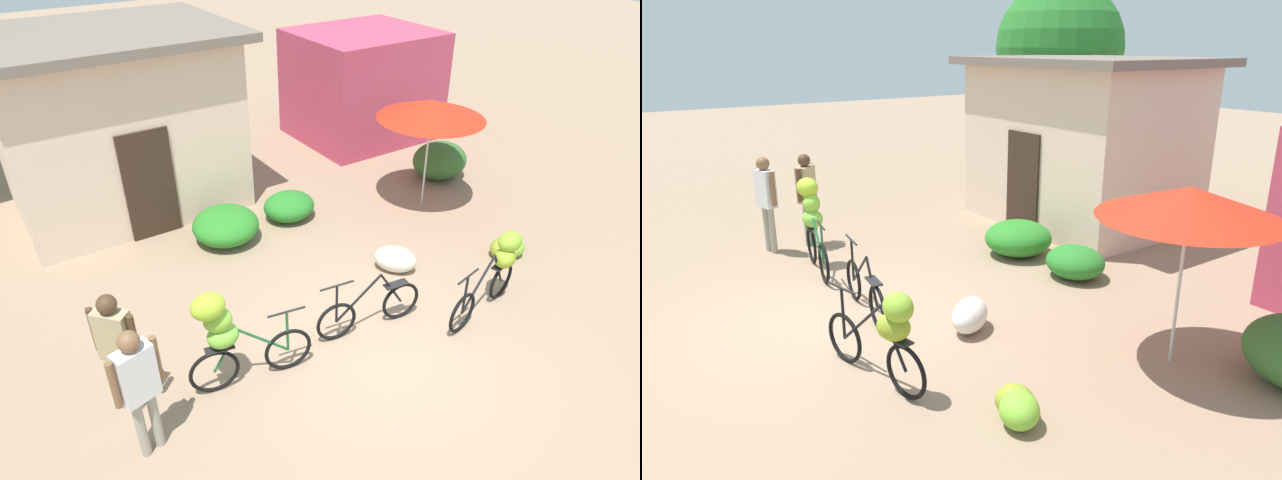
{
  "view_description": "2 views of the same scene",
  "coord_description": "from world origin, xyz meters",
  "views": [
    {
      "loc": [
        -3.89,
        -4.38,
        5.41
      ],
      "look_at": [
        0.09,
        1.59,
        0.89
      ],
      "focal_mm": 31.38,
      "sensor_mm": 36.0,
      "label": 1
    },
    {
      "loc": [
        7.03,
        -2.72,
        3.59
      ],
      "look_at": [
        0.85,
        1.53,
        1.07
      ],
      "focal_mm": 32.72,
      "sensor_mm": 36.0,
      "label": 2
    }
  ],
  "objects": [
    {
      "name": "hedge_bush_mid",
      "position": [
        4.5,
        3.51,
        0.4
      ],
      "size": [
        1.23,
        1.07,
        0.79
      ],
      "primitive_type": "ellipsoid",
      "color": "#35662D",
      "rests_on": "ground"
    },
    {
      "name": "produce_sack",
      "position": [
        1.38,
        1.29,
        0.22
      ],
      "size": [
        0.77,
        0.82,
        0.44
      ],
      "primitive_type": "ellipsoid",
      "rotation": [
        0.0,
        0.0,
        2.22
      ],
      "color": "silver",
      "rests_on": "ground"
    },
    {
      "name": "building_low",
      "position": [
        -1.5,
        6.15,
        1.7
      ],
      "size": [
        4.54,
        3.59,
        3.35
      ],
      "color": "beige",
      "rests_on": "ground"
    },
    {
      "name": "ground_plane",
      "position": [
        0.0,
        0.0,
        0.0
      ],
      "size": [
        60.0,
        60.0,
        0.0
      ],
      "primitive_type": "plane",
      "color": "#997B62"
    },
    {
      "name": "hedge_bush_front_left",
      "position": [
        -0.54,
        3.71,
        0.31
      ],
      "size": [
        1.19,
        1.2,
        0.61
      ],
      "primitive_type": "ellipsoid",
      "color": "#2A7E26",
      "rests_on": "ground"
    },
    {
      "name": "market_umbrella",
      "position": [
        3.38,
        2.81,
        1.96
      ],
      "size": [
        2.04,
        2.04,
        2.13
      ],
      "color": "beige",
      "rests_on": "ground"
    },
    {
      "name": "bicycle_leftmost",
      "position": [
        -2.0,
        0.48,
        0.89
      ],
      "size": [
        1.61,
        0.44,
        1.5
      ],
      "color": "black",
      "rests_on": "ground"
    },
    {
      "name": "shop_pink",
      "position": [
        4.63,
        6.52,
        1.28
      ],
      "size": [
        3.2,
        2.8,
        2.57
      ],
      "primitive_type": "cube",
      "color": "#B93E5A",
      "rests_on": "ground"
    },
    {
      "name": "person_bystander",
      "position": [
        -3.19,
        0.84,
        1.05
      ],
      "size": [
        0.42,
        0.45,
        1.71
      ],
      "color": "gray",
      "rests_on": "ground"
    },
    {
      "name": "bicycle_near_pile",
      "position": [
        0.13,
        0.39,
        0.34
      ],
      "size": [
        1.66,
        0.28,
        0.94
      ],
      "color": "black",
      "rests_on": "ground"
    },
    {
      "name": "bicycle_center_loaded",
      "position": [
        2.01,
        -0.23,
        0.71
      ],
      "size": [
        1.69,
        0.47,
        1.21
      ],
      "color": "black",
      "rests_on": "ground"
    },
    {
      "name": "banana_pile_on_ground",
      "position": [
        3.25,
        0.55,
        0.17
      ],
      "size": [
        0.74,
        0.64,
        0.36
      ],
      "color": "#7ABD33",
      "rests_on": "ground"
    },
    {
      "name": "hedge_bush_front_right",
      "position": [
        0.82,
        3.77,
        0.26
      ],
      "size": [
        0.99,
        0.9,
        0.52
      ],
      "primitive_type": "ellipsoid",
      "color": "#287927",
      "rests_on": "ground"
    },
    {
      "name": "person_vendor",
      "position": [
        -3.18,
        0.1,
        1.07
      ],
      "size": [
        0.56,
        0.29,
        1.74
      ],
      "color": "gray",
      "rests_on": "ground"
    }
  ]
}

